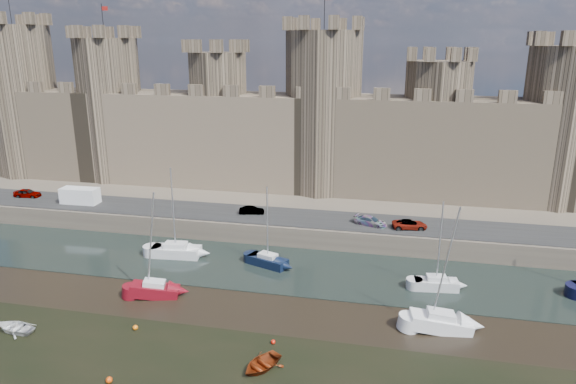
# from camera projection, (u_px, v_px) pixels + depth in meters

# --- Properties ---
(water_channel) EXTENTS (160.00, 12.00, 0.08)m
(water_channel) POSITION_uv_depth(u_px,v_px,m) (270.00, 268.00, 56.68)
(water_channel) COLOR black
(water_channel) RESTS_ON ground
(quay) EXTENTS (160.00, 60.00, 2.50)m
(quay) POSITION_uv_depth(u_px,v_px,m) (320.00, 176.00, 90.09)
(quay) COLOR #4C443A
(quay) RESTS_ON ground
(road) EXTENTS (160.00, 7.00, 0.10)m
(road) POSITION_uv_depth(u_px,v_px,m) (289.00, 217.00, 65.34)
(road) COLOR black
(road) RESTS_ON quay
(castle) EXTENTS (108.50, 11.00, 29.00)m
(castle) POSITION_uv_depth(u_px,v_px,m) (305.00, 128.00, 76.01)
(castle) COLOR #42382B
(castle) RESTS_ON quay
(car_0) EXTENTS (3.86, 1.80, 1.28)m
(car_0) POSITION_uv_depth(u_px,v_px,m) (27.00, 193.00, 73.46)
(car_0) COLOR gray
(car_0) RESTS_ON quay
(car_1) EXTENTS (3.37, 1.76, 1.06)m
(car_1) POSITION_uv_depth(u_px,v_px,m) (252.00, 210.00, 66.34)
(car_1) COLOR gray
(car_1) RESTS_ON quay
(car_2) EXTENTS (4.28, 2.80, 1.15)m
(car_2) POSITION_uv_depth(u_px,v_px,m) (371.00, 221.00, 62.27)
(car_2) COLOR gray
(car_2) RESTS_ON quay
(car_3) EXTENTS (4.39, 2.57, 1.15)m
(car_3) POSITION_uv_depth(u_px,v_px,m) (410.00, 224.00, 61.14)
(car_3) COLOR gray
(car_3) RESTS_ON quay
(van) EXTENTS (5.19, 2.18, 2.24)m
(van) POSITION_uv_depth(u_px,v_px,m) (80.00, 196.00, 70.47)
(van) COLOR white
(van) RESTS_ON quay
(sailboat_0) EXTENTS (5.81, 2.66, 10.57)m
(sailboat_0) POSITION_uv_depth(u_px,v_px,m) (176.00, 250.00, 59.37)
(sailboat_0) COLOR silver
(sailboat_0) RESTS_ON ground
(sailboat_1) EXTENTS (4.88, 3.26, 9.12)m
(sailboat_1) POSITION_uv_depth(u_px,v_px,m) (268.00, 260.00, 56.90)
(sailboat_1) COLOR black
(sailboat_1) RESTS_ON ground
(sailboat_2) EXTENTS (4.46, 2.16, 9.27)m
(sailboat_2) POSITION_uv_depth(u_px,v_px,m) (436.00, 283.00, 51.52)
(sailboat_2) COLOR silver
(sailboat_2) RESTS_ON ground
(sailboat_4) EXTENTS (4.91, 2.90, 10.77)m
(sailboat_4) POSITION_uv_depth(u_px,v_px,m) (155.00, 289.00, 50.15)
(sailboat_4) COLOR maroon
(sailboat_4) RESTS_ON ground
(sailboat_5) EXTENTS (5.48, 2.71, 11.35)m
(sailboat_5) POSITION_uv_depth(u_px,v_px,m) (440.00, 322.00, 44.29)
(sailboat_5) COLOR white
(sailboat_5) RESTS_ON ground
(dinghy_4) EXTENTS (3.92, 4.32, 0.73)m
(dinghy_4) POSITION_uv_depth(u_px,v_px,m) (262.00, 365.00, 39.17)
(dinghy_4) COLOR maroon
(dinghy_4) RESTS_ON ground
(dinghy_6) EXTENTS (3.68, 2.76, 0.72)m
(dinghy_6) POSITION_uv_depth(u_px,v_px,m) (15.00, 328.00, 44.19)
(dinghy_6) COLOR silver
(dinghy_6) RESTS_ON ground
(buoy_0) EXTENTS (0.49, 0.49, 0.49)m
(buoy_0) POSITION_uv_depth(u_px,v_px,m) (109.00, 380.00, 37.57)
(buoy_0) COLOR #E2470A
(buoy_0) RESTS_ON ground
(buoy_1) EXTENTS (0.46, 0.46, 0.46)m
(buoy_1) POSITION_uv_depth(u_px,v_px,m) (135.00, 328.00, 44.48)
(buoy_1) COLOR orange
(buoy_1) RESTS_ON ground
(buoy_3) EXTENTS (0.38, 0.38, 0.38)m
(buoy_3) POSITION_uv_depth(u_px,v_px,m) (273.00, 342.00, 42.42)
(buoy_3) COLOR red
(buoy_3) RESTS_ON ground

